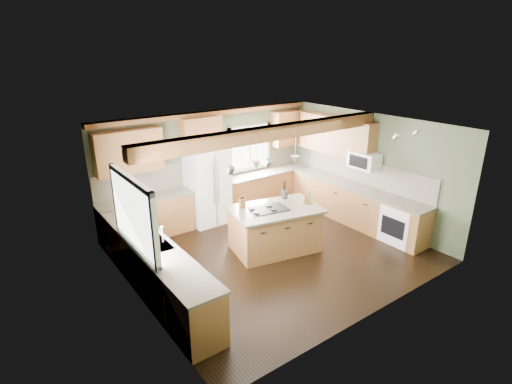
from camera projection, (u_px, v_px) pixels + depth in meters
floor at (273, 252)px, 8.22m from camera, size 5.60×5.60×0.00m
ceiling at (275, 127)px, 7.32m from camera, size 5.60×5.60×0.00m
wall_back at (210, 164)px, 9.67m from camera, size 5.60×0.00×5.60m
wall_left at (134, 230)px, 6.22m from camera, size 0.00×5.00×5.00m
wall_right at (368, 169)px, 9.32m from camera, size 0.00×5.00×5.00m
ceiling_beam at (272, 133)px, 7.44m from camera, size 5.55×0.26×0.26m
soffit_trim at (210, 113)px, 9.16m from camera, size 5.55×0.20×0.10m
backsplash_back at (210, 168)px, 9.68m from camera, size 5.58×0.03×0.58m
backsplash_right at (365, 172)px, 9.38m from camera, size 0.03×3.70×0.58m
base_cab_back_left at (147, 218)px, 8.74m from camera, size 2.02×0.60×0.88m
counter_back_left at (145, 199)px, 8.58m from camera, size 2.06×0.64×0.04m
base_cab_back_right at (266, 189)px, 10.56m from camera, size 2.62×0.60×0.88m
counter_back_right at (266, 172)px, 10.40m from camera, size 2.66×0.64×0.04m
base_cab_left at (156, 270)px, 6.72m from camera, size 0.60×3.70×0.88m
counter_left at (153, 246)px, 6.56m from camera, size 0.64×3.74×0.04m
base_cab_right at (354, 205)px, 9.49m from camera, size 0.60×3.70×0.88m
counter_right at (356, 187)px, 9.33m from camera, size 0.64×3.74×0.04m
upper_cab_back_left at (129, 152)px, 8.21m from camera, size 1.40×0.35×0.90m
upper_cab_over_fridge at (201, 132)px, 9.07m from camera, size 0.96×0.35×0.70m
upper_cab_right at (336, 136)px, 9.68m from camera, size 0.35×2.20×0.90m
upper_cab_back_corner at (288, 128)px, 10.58m from camera, size 0.90×0.35×0.90m
window_left at (132, 214)px, 6.18m from camera, size 0.04×1.60×1.05m
window_back at (249, 148)px, 10.20m from camera, size 1.10×0.04×1.00m
sink at (153, 246)px, 6.56m from camera, size 0.50×0.65×0.03m
faucet at (163, 235)px, 6.61m from camera, size 0.02×0.02×0.28m
dishwasher at (192, 309)px, 5.74m from camera, size 0.60×0.60×0.84m
oven at (401, 224)px, 8.50m from camera, size 0.60×0.72×0.84m
microwave at (364, 160)px, 9.07m from camera, size 0.40×0.70×0.38m
pendant_left at (256, 165)px, 7.55m from camera, size 0.18×0.18×0.16m
pendant_right at (295, 160)px, 7.87m from camera, size 0.18×0.18×0.16m
refrigerator at (207, 186)px, 9.35m from camera, size 0.90×0.74×1.80m
island at (275, 230)px, 8.21m from camera, size 1.86×1.35×0.88m
island_top at (275, 209)px, 8.05m from camera, size 1.99×1.48×0.04m
cooktop at (269, 209)px, 7.98m from camera, size 0.81×0.63×0.02m
knife_block at (242, 203)px, 8.03m from camera, size 0.12×0.10×0.19m
utensil_crock at (285, 194)px, 8.55m from camera, size 0.14×0.14×0.17m
bottle_tray at (307, 198)px, 8.28m from camera, size 0.24×0.24×0.21m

